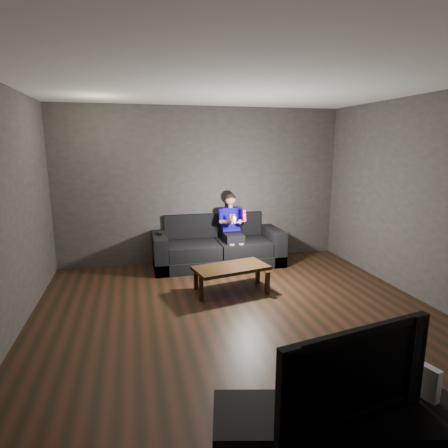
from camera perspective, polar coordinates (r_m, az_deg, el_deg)
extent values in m
plane|color=black|center=(4.61, 2.82, -14.45)|extent=(5.00, 5.00, 0.00)
cube|color=#36312F|center=(6.60, -3.23, 5.85)|extent=(5.00, 0.04, 2.70)
cube|color=#36312F|center=(2.01, 24.13, -9.64)|extent=(5.00, 0.04, 2.70)
cube|color=#36312F|center=(5.45, 29.10, 3.06)|extent=(0.04, 5.00, 2.70)
cube|color=silver|center=(4.18, 3.22, 20.86)|extent=(5.00, 5.00, 0.02)
cube|color=black|center=(6.57, -0.99, -5.34)|extent=(2.21, 0.96, 0.19)
cube|color=black|center=(6.34, -4.71, -4.05)|extent=(0.86, 0.67, 0.23)
cube|color=black|center=(6.53, 3.00, -3.55)|extent=(0.86, 0.67, 0.23)
cube|color=black|center=(6.78, -1.68, -0.06)|extent=(1.77, 0.22, 0.43)
cube|color=black|center=(6.38, -9.77, -4.13)|extent=(0.22, 0.96, 0.60)
cube|color=black|center=(6.79, 7.23, -3.05)|extent=(0.22, 0.96, 0.60)
cube|color=black|center=(6.41, 1.43, -2.09)|extent=(0.31, 0.39, 0.14)
cube|color=#1506A3|center=(6.54, 0.98, 0.69)|extent=(0.31, 0.22, 0.43)
cube|color=yellow|center=(6.45, 1.18, 1.08)|extent=(0.09, 0.09, 0.10)
cube|color=#B51526|center=(6.45, 1.18, 1.08)|extent=(0.06, 0.06, 0.07)
cylinder|color=tan|center=(6.50, 0.98, 2.74)|extent=(0.07, 0.07, 0.06)
sphere|color=tan|center=(6.48, 0.99, 3.77)|extent=(0.19, 0.19, 0.19)
ellipsoid|color=black|center=(6.49, 0.96, 3.96)|extent=(0.20, 0.20, 0.17)
cylinder|color=#1506A3|center=(6.42, -0.52, 1.18)|extent=(0.08, 0.23, 0.20)
cylinder|color=#1506A3|center=(6.52, 2.75, 1.32)|extent=(0.08, 0.23, 0.20)
cylinder|color=tan|center=(6.29, 0.33, 0.51)|extent=(0.14, 0.24, 0.11)
cylinder|color=tan|center=(6.36, 2.76, 0.63)|extent=(0.14, 0.24, 0.11)
sphere|color=tan|center=(6.21, 1.05, 0.27)|extent=(0.09, 0.09, 0.09)
sphere|color=tan|center=(6.25, 2.51, 0.34)|extent=(0.09, 0.09, 0.09)
cylinder|color=tan|center=(6.26, 1.18, -4.59)|extent=(0.09, 0.09, 0.35)
cylinder|color=tan|center=(6.30, 2.63, -4.49)|extent=(0.09, 0.09, 0.35)
cube|color=red|center=(6.02, 3.11, 1.26)|extent=(0.05, 0.07, 0.19)
cube|color=#660710|center=(5.99, 3.17, 1.72)|extent=(0.03, 0.01, 0.03)
cylinder|color=white|center=(6.00, 3.17, 1.11)|extent=(0.02, 0.01, 0.02)
ellipsoid|color=white|center=(5.98, 1.58, 0.85)|extent=(0.06, 0.09, 0.15)
cylinder|color=black|center=(5.94, 1.67, 1.30)|extent=(0.03, 0.01, 0.03)
cube|color=black|center=(6.25, -9.84, -1.47)|extent=(0.07, 0.16, 0.03)
cube|color=black|center=(6.30, -9.88, -1.23)|extent=(0.02, 0.02, 0.00)
cube|color=black|center=(5.31, 1.08, -6.71)|extent=(1.12, 0.72, 0.05)
cube|color=black|center=(5.08, -3.52, -9.85)|extent=(0.06, 0.06, 0.33)
cube|color=black|center=(5.32, 6.62, -8.91)|extent=(0.06, 0.06, 0.33)
cube|color=black|center=(5.47, -4.31, -8.24)|extent=(0.06, 0.06, 0.33)
cube|color=black|center=(5.69, 5.15, -7.46)|extent=(0.06, 0.06, 0.33)
imported|color=black|center=(2.37, 17.70, -20.18)|extent=(1.01, 0.31, 0.58)
cube|color=white|center=(2.78, 28.43, -20.36)|extent=(0.09, 0.17, 0.21)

